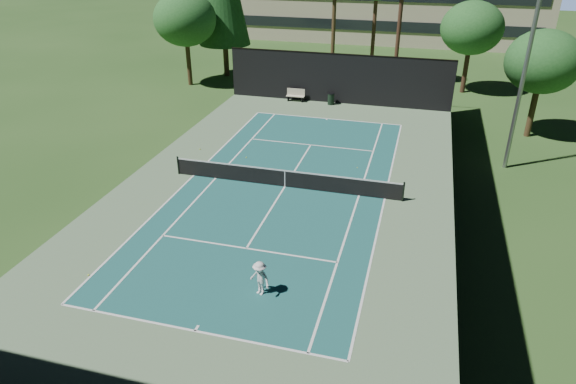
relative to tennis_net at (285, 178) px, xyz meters
The scene contains 18 objects.
ground 0.56m from the tennis_net, ahead, with size 160.00×160.00×0.00m, color #284C1C.
apron_slab 0.55m from the tennis_net, ahead, with size 18.00×32.00×0.01m, color #5D7C57.
court_surface 0.55m from the tennis_net, ahead, with size 10.97×23.77×0.01m, color #1B5855.
court_lines 0.54m from the tennis_net, ahead, with size 11.07×23.87×0.01m.
tennis_net is the anchor object (origin of this frame).
fence 1.45m from the tennis_net, 90.00° to the left, with size 18.04×32.05×4.03m.
player 9.39m from the tennis_net, 80.32° to the right, with size 0.95×0.55×1.47m, color white.
tennis_ball_a 11.48m from the tennis_net, 119.25° to the right, with size 0.07×0.07×0.07m, color #DFF337.
tennis_ball_b 4.74m from the tennis_net, 136.31° to the left, with size 0.07×0.07×0.07m, color #D3F637.
tennis_ball_c 5.02m from the tennis_net, 45.51° to the left, with size 0.06×0.06×0.06m, color #CAD430.
tennis_ball_d 7.73m from the tennis_net, 150.96° to the left, with size 0.08×0.08×0.08m, color #CEE834.
park_bench 16.00m from the tennis_net, 102.36° to the left, with size 1.50×0.45×1.02m.
trash_bin 15.47m from the tennis_net, 91.58° to the left, with size 0.56×0.56×0.95m.
decid_tree_a 24.65m from the tennis_net, 65.56° to the left, with size 5.12×5.12×7.62m.
decid_tree_b 18.99m from the tennis_net, 40.60° to the left, with size 4.80×4.80×7.14m.
decid_tree_c 23.39m from the tennis_net, 127.87° to the left, with size 5.44×5.44×8.09m.
campus_building 46.12m from the tennis_net, 90.00° to the left, with size 40.50×12.50×8.30m.
light_pole 14.66m from the tennis_net, 26.57° to the left, with size 0.90×0.25×12.22m.
Camera 1 is at (6.85, -24.44, 12.69)m, focal length 32.00 mm.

